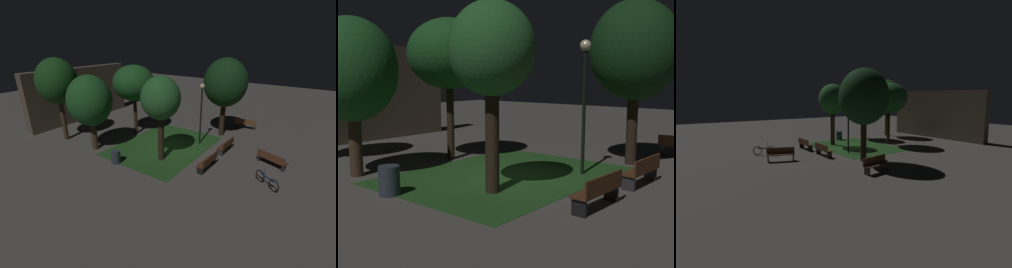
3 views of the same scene
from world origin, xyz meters
TOP-DOWN VIEW (x-y plane):
  - ground_plane at (0.00, 0.00)m, footprint 60.00×60.00m
  - grass_lawn at (-0.22, 0.46)m, footprint 7.64×5.80m
  - bench_back_row at (-1.42, -3.60)m, footprint 1.81×0.54m
  - bench_corner at (1.41, -3.60)m, footprint 1.81×0.53m
  - tree_near_wall at (0.46, 3.75)m, footprint 3.19×3.19m
  - tree_left_canopy at (-1.99, -0.60)m, footprint 2.39×2.39m
  - tree_back_left at (-3.40, 4.13)m, footprint 2.92×2.92m
  - tree_back_right at (4.12, -2.09)m, footprint 3.25×3.25m
  - lamp_post_path_center at (1.57, -1.48)m, footprint 0.36×0.36m
  - trash_bin at (-4.01, 1.43)m, footprint 0.58×0.58m
  - building_wall_backdrop at (0.51, 10.61)m, footprint 10.35×0.80m

SIDE VIEW (x-z plane):
  - ground_plane at x=0.00m, z-range 0.00..0.00m
  - grass_lawn at x=-0.22m, z-range 0.00..0.01m
  - trash_bin at x=-4.01m, z-range 0.00..0.83m
  - bench_back_row at x=-1.42m, z-range 0.04..0.92m
  - bench_corner at x=1.41m, z-range 0.04..0.92m
  - building_wall_backdrop at x=0.51m, z-range 0.00..4.82m
  - lamp_post_path_center at x=1.57m, z-range 0.81..5.23m
  - tree_back_left at x=-3.40m, z-range 0.87..6.01m
  - tree_left_canopy at x=-1.99m, z-range 1.28..6.58m
  - tree_near_wall at x=0.46m, z-range 1.36..6.81m
  - tree_back_right at x=4.12m, z-range 1.15..7.15m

